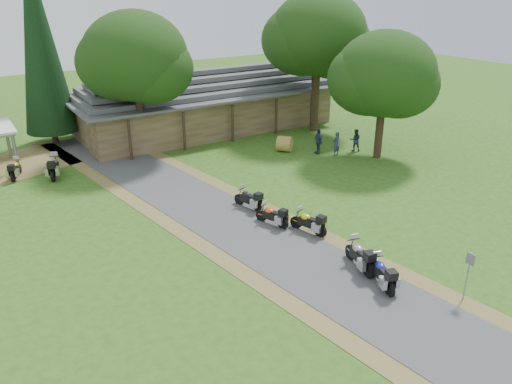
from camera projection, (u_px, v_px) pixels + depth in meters
ground at (345, 286)px, 20.08m from camera, size 120.00×120.00×0.00m
driveway at (278, 248)px, 22.94m from camera, size 51.95×51.95×0.00m
lodge at (205, 99)px, 40.75m from camera, size 21.40×9.40×4.90m
motorcycle_row_a at (382, 272)px, 19.89m from camera, size 1.18×1.96×1.27m
motorcycle_row_b at (360, 254)px, 21.11m from camera, size 1.10×2.07×1.35m
motorcycle_row_c at (308, 221)px, 24.14m from camera, size 1.13×1.92×1.25m
motorcycle_row_d at (272, 214)px, 24.91m from camera, size 1.11×1.81×1.18m
motorcycle_row_e at (249, 198)px, 26.74m from camera, size 1.04×1.88×1.23m
motorcycle_carport_a at (15, 168)px, 30.96m from camera, size 1.24×1.87×1.22m
motorcycle_carport_b at (54, 166)px, 31.04m from camera, size 1.37×2.21×1.44m
person_a at (336, 142)px, 34.81m from camera, size 0.63×0.50×1.98m
person_b at (355, 138)px, 35.75m from camera, size 0.67×0.63×1.90m
person_c at (318, 139)px, 35.16m from camera, size 0.56×0.68×2.12m
hay_bale at (285, 144)px, 35.83m from camera, size 1.49×1.48×1.10m
sign_post at (467, 277)px, 18.85m from camera, size 0.37×0.06×2.05m
oak_lodge_left at (137, 76)px, 33.37m from camera, size 6.99×6.99×10.93m
oak_lodge_right at (317, 53)px, 38.70m from camera, size 7.49×7.49×12.31m
oak_driveway at (383, 91)px, 33.03m from camera, size 6.65×6.65×9.26m
cedar_near at (40, 46)px, 35.05m from camera, size 3.78×3.78×14.25m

